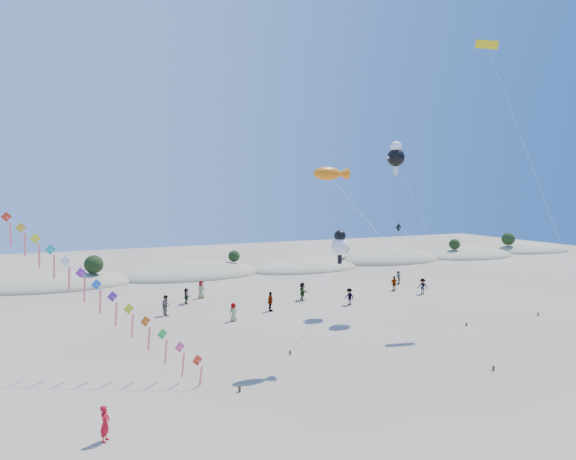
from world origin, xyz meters
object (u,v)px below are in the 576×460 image
(kite_train, at_px, (37,241))
(flyer_foreground, at_px, (105,423))
(fish_kite, at_px, (331,174))
(parafoil_kite, at_px, (489,51))

(kite_train, height_order, flyer_foreground, kite_train)
(kite_train, xyz_separation_m, flyer_foreground, (3.17, -11.59, -7.19))
(fish_kite, distance_m, parafoil_kite, 22.15)
(fish_kite, xyz_separation_m, flyer_foreground, (-14.92, -6.39, -11.45))
(fish_kite, bearing_deg, kite_train, 163.98)
(parafoil_kite, bearing_deg, kite_train, 178.91)
(parafoil_kite, bearing_deg, flyer_foreground, -161.93)
(kite_train, relative_size, flyer_foreground, 11.90)
(parafoil_kite, relative_size, flyer_foreground, 15.04)
(flyer_foreground, bearing_deg, fish_kite, -42.33)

